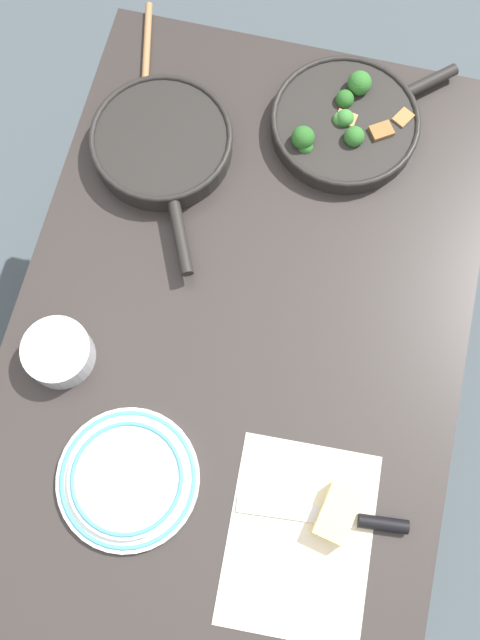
{
  "coord_description": "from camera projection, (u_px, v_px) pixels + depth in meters",
  "views": [
    {
      "loc": [
        -0.37,
        -0.09,
        2.0
      ],
      "look_at": [
        0.0,
        0.0,
        0.75
      ],
      "focal_mm": 40.0,
      "sensor_mm": 36.0,
      "label": 1
    }
  ],
  "objects": [
    {
      "name": "wooden_spoon",
      "position": [
        145.0,
        88.0,
        1.46
      ],
      "size": [
        0.33,
        0.1,
        0.02
      ],
      "rotation": [
        0.0,
        0.0,
        3.37
      ],
      "color": "#996B42",
      "rests_on": "dining_table_red"
    },
    {
      "name": "dining_table_red",
      "position": [
        240.0,
        335.0,
        1.4
      ],
      "size": [
        1.26,
        0.84,
        0.73
      ],
      "color": "#2D2826",
      "rests_on": "ground_plane"
    },
    {
      "name": "skillet_broccoli",
      "position": [
        346.0,
        122.0,
        1.42
      ],
      "size": [
        0.33,
        0.35,
        0.08
      ],
      "rotation": [
        0.0,
        0.0,
        5.44
      ],
      "color": "black",
      "rests_on": "dining_table_red"
    },
    {
      "name": "ground_plane",
      "position": [
        240.0,
        398.0,
        2.02
      ],
      "size": [
        14.0,
        14.0,
        0.0
      ],
      "primitive_type": "plane",
      "color": "#424C51"
    },
    {
      "name": "grater_knife",
      "position": [
        347.0,
        519.0,
        1.21
      ],
      "size": [
        0.05,
        0.29,
        0.02
      ],
      "rotation": [
        0.0,
        0.0,
        1.67
      ],
      "color": "silver",
      "rests_on": "dining_table_red"
    },
    {
      "name": "parchment_sheet",
      "position": [
        300.0,
        538.0,
        1.21
      ],
      "size": [
        0.33,
        0.26,
        0.0
      ],
      "color": "beige",
      "rests_on": "dining_table_red"
    },
    {
      "name": "skillet_eggs",
      "position": [
        162.0,
        143.0,
        1.4
      ],
      "size": [
        0.41,
        0.28,
        0.05
      ],
      "rotation": [
        0.0,
        0.0,
        3.57
      ],
      "color": "black",
      "rests_on": "dining_table_red"
    },
    {
      "name": "cheese_block",
      "position": [
        337.0,
        513.0,
        1.2
      ],
      "size": [
        0.1,
        0.07,
        0.04
      ],
      "color": "#EFD67A",
      "rests_on": "dining_table_red"
    },
    {
      "name": "prep_bowl_steel",
      "position": [
        59.0,
        353.0,
        1.28
      ],
      "size": [
        0.12,
        0.12,
        0.06
      ],
      "color": "#B7B7BC",
      "rests_on": "dining_table_red"
    },
    {
      "name": "dinner_plate_stack",
      "position": [
        128.0,
        479.0,
        1.23
      ],
      "size": [
        0.25,
        0.25,
        0.03
      ],
      "color": "white",
      "rests_on": "dining_table_red"
    }
  ]
}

